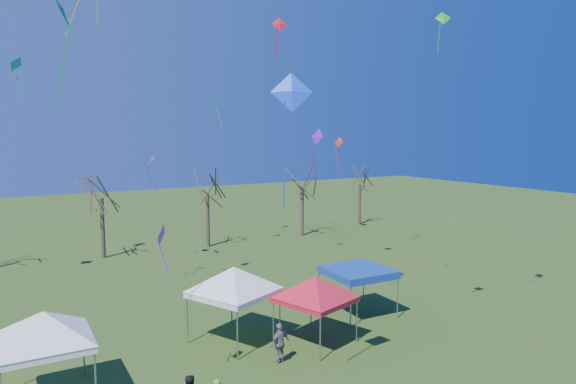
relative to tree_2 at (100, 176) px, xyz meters
name	(u,v)px	position (x,y,z in m)	size (l,w,h in m)	color
ground	(293,383)	(2.37, -24.38, -6.29)	(140.00, 140.00, 0.00)	#304D18
tree_2	(100,176)	(0.00, 0.00, 0.00)	(3.71, 3.71, 8.18)	#3D2D21
tree_3	(207,175)	(8.40, -0.33, -0.21)	(3.59, 3.59, 7.91)	#3D2D21
tree_4	(302,171)	(17.72, -0.38, -0.23)	(3.58, 3.58, 7.89)	#3D2D21
tree_5	(360,170)	(26.09, 1.69, -0.56)	(3.39, 3.39, 7.46)	#3D2D21
tent_white_west	(43,318)	(-5.91, -21.13, -3.18)	(4.37, 4.37, 3.85)	gray
tent_white_mid	(234,272)	(2.12, -19.49, -3.05)	(4.26, 4.26, 4.01)	gray
tent_red	(315,281)	(5.18, -21.64, -3.38)	(3.89, 3.89, 3.60)	gray
tent_blue	(358,272)	(9.17, -19.64, -4.02)	(3.27, 3.27, 2.47)	gray
person_grey	(280,343)	(2.79, -22.59, -5.44)	(1.00, 0.41, 1.70)	slate
kite_19	(218,104)	(8.31, -3.23, 5.45)	(0.62, 0.78, 2.05)	green
kite_22	(152,160)	(2.78, -4.13, 1.30)	(0.88, 0.84, 2.77)	#611CC6
kite_18	(279,25)	(5.72, -17.42, 8.59)	(0.87, 0.58, 2.08)	red
kite_8	(62,10)	(-4.90, -21.80, 7.22)	(0.89, 1.38, 3.75)	#179635
kite_1	(161,236)	(-2.20, -22.97, -0.33)	(0.66, 0.82, 1.89)	purple
kite_5	(292,94)	(0.97, -26.59, 4.46)	(1.43, 1.06, 4.34)	blue
kite_9	(443,19)	(9.36, -24.74, 7.94)	(0.80, 0.72, 1.71)	#249917
kite_2	(16,64)	(-5.31, -1.35, 7.77)	(1.36, 1.43, 2.91)	#0B94AE
kite_17	(317,138)	(7.74, -17.80, 2.98)	(0.56, 0.93, 2.74)	#631ABB
kite_12	(339,143)	(20.75, -1.83, 2.32)	(0.52, 1.03, 3.12)	red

